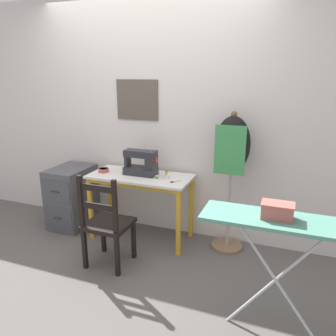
% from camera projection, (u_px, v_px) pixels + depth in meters
% --- Properties ---
extents(ground_plane, '(14.00, 14.00, 0.00)m').
position_uv_depth(ground_plane, '(132.00, 247.00, 3.42)').
color(ground_plane, '#5B5651').
extents(wall_back, '(10.00, 0.07, 2.55)m').
position_uv_depth(wall_back, '(151.00, 118.00, 3.57)').
color(wall_back, silver).
rests_on(wall_back, ground_plane).
extents(sewing_table, '(1.08, 0.50, 0.72)m').
position_uv_depth(sewing_table, '(140.00, 184.00, 3.46)').
color(sewing_table, silver).
rests_on(sewing_table, ground_plane).
extents(sewing_machine, '(0.36, 0.17, 0.29)m').
position_uv_depth(sewing_machine, '(142.00, 163.00, 3.43)').
color(sewing_machine, '#28282D').
rests_on(sewing_machine, sewing_table).
extents(fabric_bowl, '(0.11, 0.11, 0.04)m').
position_uv_depth(fabric_bowl, '(104.00, 170.00, 3.55)').
color(fabric_bowl, '#B25647').
rests_on(fabric_bowl, sewing_table).
extents(scissors, '(0.11, 0.11, 0.01)m').
position_uv_depth(scissors, '(174.00, 182.00, 3.23)').
color(scissors, silver).
rests_on(scissors, sewing_table).
extents(thread_spool_near_machine, '(0.04, 0.04, 0.03)m').
position_uv_depth(thread_spool_near_machine, '(157.00, 177.00, 3.33)').
color(thread_spool_near_machine, green).
rests_on(thread_spool_near_machine, sewing_table).
extents(thread_spool_mid_table, '(0.03, 0.03, 0.04)m').
position_uv_depth(thread_spool_mid_table, '(167.00, 173.00, 3.43)').
color(thread_spool_mid_table, yellow).
rests_on(thread_spool_mid_table, sewing_table).
extents(thread_spool_far_edge, '(0.03, 0.03, 0.04)m').
position_uv_depth(thread_spool_far_edge, '(168.00, 177.00, 3.31)').
color(thread_spool_far_edge, silver).
rests_on(thread_spool_far_edge, sewing_table).
extents(wooden_chair, '(0.40, 0.38, 0.90)m').
position_uv_depth(wooden_chair, '(107.00, 224.00, 3.00)').
color(wooden_chair, black).
rests_on(wooden_chair, ground_plane).
extents(filing_cabinet, '(0.40, 0.56, 0.71)m').
position_uv_depth(filing_cabinet, '(72.00, 197.00, 3.85)').
color(filing_cabinet, '#4C4C51').
rests_on(filing_cabinet, ground_plane).
extents(dress_form, '(0.34, 0.32, 1.41)m').
position_uv_depth(dress_form, '(232.00, 152.00, 3.14)').
color(dress_form, '#846647').
rests_on(dress_form, ground_plane).
extents(ironing_board, '(1.01, 0.32, 0.87)m').
position_uv_depth(ironing_board, '(281.00, 227.00, 2.08)').
color(ironing_board, '#518E7A').
rests_on(ironing_board, ground_plane).
extents(storage_box, '(0.20, 0.13, 0.10)m').
position_uv_depth(storage_box, '(277.00, 211.00, 2.06)').
color(storage_box, '#AD564C').
rests_on(storage_box, ironing_board).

